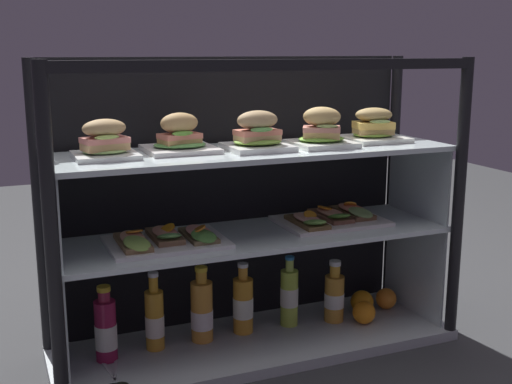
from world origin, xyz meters
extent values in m
cube|color=#343536|center=(0.00, 0.00, -0.01)|extent=(6.00, 6.00, 0.02)
cube|color=#B6BFC1|center=(0.00, 0.00, 0.02)|extent=(1.27, 0.40, 0.03)
cylinder|color=black|center=(-0.62, -0.18, 0.46)|extent=(0.04, 0.04, 0.91)
cylinder|color=black|center=(0.62, -0.18, 0.46)|extent=(0.04, 0.04, 0.91)
cylinder|color=black|center=(-0.62, 0.18, 0.46)|extent=(0.04, 0.04, 0.91)
cylinder|color=black|center=(0.62, 0.18, 0.46)|extent=(0.04, 0.04, 0.91)
cube|color=black|center=(0.00, -0.18, 0.89)|extent=(1.23, 0.03, 0.03)
cube|color=black|center=(0.00, 0.20, 0.47)|extent=(1.20, 0.01, 0.88)
cube|color=silver|center=(-0.59, 0.00, 0.20)|extent=(0.01, 0.33, 0.33)
cube|color=silver|center=(0.59, 0.00, 0.20)|extent=(0.01, 0.33, 0.33)
cube|color=silver|center=(0.00, 0.00, 0.37)|extent=(1.21, 0.35, 0.02)
cube|color=silver|center=(-0.59, 0.00, 0.50)|extent=(0.01, 0.33, 0.25)
cube|color=silver|center=(0.59, 0.00, 0.50)|extent=(0.01, 0.33, 0.25)
cube|color=silver|center=(0.00, 0.00, 0.63)|extent=(1.21, 0.35, 0.02)
cube|color=white|center=(-0.44, 0.01, 0.65)|extent=(0.17, 0.17, 0.01)
ellipsoid|color=#9ACD73|center=(-0.44, 0.01, 0.66)|extent=(0.12, 0.10, 0.01)
cube|color=tan|center=(-0.44, 0.01, 0.67)|extent=(0.13, 0.10, 0.02)
cube|color=#DD7F71|center=(-0.44, 0.01, 0.69)|extent=(0.13, 0.10, 0.02)
ellipsoid|color=#A1C057|center=(-0.44, -0.02, 0.70)|extent=(0.07, 0.04, 0.01)
ellipsoid|color=#A88555|center=(-0.44, 0.01, 0.72)|extent=(0.14, 0.10, 0.05)
cube|color=white|center=(-0.22, 0.05, 0.65)|extent=(0.20, 0.20, 0.01)
ellipsoid|color=#559648|center=(-0.22, 0.05, 0.66)|extent=(0.15, 0.13, 0.01)
cube|color=tan|center=(-0.22, 0.05, 0.67)|extent=(0.13, 0.09, 0.02)
cube|color=#E27E67|center=(-0.22, 0.05, 0.69)|extent=(0.13, 0.10, 0.01)
ellipsoid|color=#61A038|center=(-0.22, 0.02, 0.70)|extent=(0.07, 0.04, 0.02)
ellipsoid|color=#AD8550|center=(-0.22, 0.05, 0.72)|extent=(0.13, 0.10, 0.06)
cube|color=white|center=(0.00, -0.01, 0.65)|extent=(0.18, 0.18, 0.02)
ellipsoid|color=#7AAA3C|center=(0.00, -0.01, 0.67)|extent=(0.15, 0.12, 0.02)
cube|color=tan|center=(0.00, -0.01, 0.68)|extent=(0.13, 0.09, 0.02)
cube|color=#DE7D64|center=(0.00, -0.01, 0.69)|extent=(0.14, 0.09, 0.02)
ellipsoid|color=#65AD51|center=(0.00, -0.04, 0.71)|extent=(0.08, 0.04, 0.02)
ellipsoid|color=tan|center=(0.00, -0.01, 0.73)|extent=(0.14, 0.09, 0.06)
cube|color=white|center=(0.21, -0.02, 0.65)|extent=(0.18, 0.18, 0.02)
ellipsoid|color=#73B23A|center=(0.21, -0.02, 0.67)|extent=(0.15, 0.12, 0.02)
cube|color=#E0B66B|center=(0.21, -0.02, 0.68)|extent=(0.14, 0.12, 0.02)
cube|color=tan|center=(0.21, -0.02, 0.70)|extent=(0.14, 0.13, 0.02)
ellipsoid|color=#98AF5E|center=(0.21, -0.06, 0.71)|extent=(0.07, 0.06, 0.01)
ellipsoid|color=tan|center=(0.21, -0.02, 0.73)|extent=(0.14, 0.13, 0.06)
cube|color=white|center=(0.42, 0.02, 0.65)|extent=(0.19, 0.19, 0.02)
ellipsoid|color=#7DAD3C|center=(0.42, 0.02, 0.66)|extent=(0.13, 0.11, 0.01)
cube|color=tan|center=(0.42, 0.02, 0.67)|extent=(0.13, 0.10, 0.02)
cube|color=#F5C659|center=(0.42, 0.02, 0.69)|extent=(0.13, 0.11, 0.02)
ellipsoid|color=#8CAD5C|center=(0.42, -0.02, 0.71)|extent=(0.07, 0.04, 0.01)
ellipsoid|color=#A4874E|center=(0.42, 0.02, 0.73)|extent=(0.14, 0.11, 0.05)
cube|color=white|center=(-0.28, -0.01, 0.39)|extent=(0.34, 0.24, 0.01)
cube|color=brown|center=(-0.38, -0.01, 0.40)|extent=(0.08, 0.19, 0.01)
ellipsoid|color=#93C04F|center=(-0.38, -0.07, 0.41)|extent=(0.09, 0.11, 0.04)
ellipsoid|color=#EAA887|center=(-0.38, -0.01, 0.41)|extent=(0.07, 0.15, 0.01)
cylinder|color=orange|center=(-0.37, 0.01, 0.42)|extent=(0.05, 0.05, 0.02)
cube|color=brown|center=(-0.28, 0.01, 0.40)|extent=(0.08, 0.17, 0.02)
ellipsoid|color=#63A651|center=(-0.28, -0.04, 0.41)|extent=(0.08, 0.09, 0.04)
ellipsoid|color=#EC9A7E|center=(-0.28, 0.01, 0.41)|extent=(0.07, 0.14, 0.01)
cylinder|color=orange|center=(-0.28, 0.01, 0.42)|extent=(0.05, 0.05, 0.02)
cube|color=brown|center=(-0.19, -0.01, 0.40)|extent=(0.08, 0.17, 0.01)
ellipsoid|color=#52923C|center=(-0.19, -0.07, 0.41)|extent=(0.09, 0.10, 0.03)
ellipsoid|color=#EB9B89|center=(-0.19, -0.01, 0.41)|extent=(0.07, 0.14, 0.02)
cylinder|color=orange|center=(-0.20, -0.03, 0.42)|extent=(0.05, 0.06, 0.02)
cube|color=white|center=(0.27, 0.02, 0.39)|extent=(0.34, 0.24, 0.01)
cube|color=brown|center=(0.18, 0.00, 0.40)|extent=(0.08, 0.18, 0.01)
ellipsoid|color=#6CA543|center=(0.18, -0.05, 0.41)|extent=(0.09, 0.10, 0.03)
ellipsoid|color=#EBA68D|center=(0.18, 0.00, 0.41)|extent=(0.07, 0.15, 0.01)
cylinder|color=orange|center=(0.19, 0.00, 0.42)|extent=(0.04, 0.04, 0.02)
cube|color=brown|center=(0.28, 0.04, 0.40)|extent=(0.08, 0.19, 0.01)
ellipsoid|color=#589936|center=(0.28, -0.02, 0.41)|extent=(0.08, 0.10, 0.04)
ellipsoid|color=#E59D77|center=(0.28, 0.04, 0.41)|extent=(0.07, 0.15, 0.01)
cylinder|color=orange|center=(0.28, 0.07, 0.42)|extent=(0.06, 0.06, 0.02)
cube|color=brown|center=(0.37, 0.05, 0.40)|extent=(0.08, 0.18, 0.01)
ellipsoid|color=#8CB562|center=(0.37, -0.01, 0.41)|extent=(0.09, 0.11, 0.03)
ellipsoid|color=#F4987B|center=(0.37, 0.05, 0.41)|extent=(0.07, 0.15, 0.02)
cylinder|color=orange|center=(0.37, 0.06, 0.43)|extent=(0.06, 0.06, 0.03)
cylinder|color=#951B43|center=(-0.47, 0.03, 0.13)|extent=(0.06, 0.06, 0.18)
cylinder|color=white|center=(-0.47, 0.03, 0.11)|extent=(0.06, 0.06, 0.07)
cylinder|color=#A02645|center=(-0.47, 0.03, 0.23)|extent=(0.04, 0.04, 0.03)
cylinder|color=gold|center=(-0.47, 0.03, 0.26)|extent=(0.04, 0.04, 0.01)
cylinder|color=gold|center=(-0.31, 0.05, 0.13)|extent=(0.06, 0.06, 0.18)
cylinder|color=#F0E4CF|center=(-0.31, 0.05, 0.11)|extent=(0.06, 0.06, 0.06)
cylinder|color=gold|center=(-0.31, 0.05, 0.24)|extent=(0.03, 0.03, 0.05)
cylinder|color=white|center=(-0.31, 0.05, 0.27)|extent=(0.03, 0.03, 0.01)
cylinder|color=gold|center=(-0.16, 0.05, 0.13)|extent=(0.07, 0.07, 0.19)
cylinder|color=white|center=(-0.16, 0.05, 0.11)|extent=(0.07, 0.07, 0.06)
cylinder|color=gold|center=(-0.16, 0.05, 0.24)|extent=(0.03, 0.03, 0.04)
cylinder|color=gold|center=(-0.16, 0.05, 0.27)|extent=(0.04, 0.04, 0.01)
cylinder|color=gold|center=(-0.02, 0.06, 0.12)|extent=(0.06, 0.06, 0.18)
cylinder|color=white|center=(-0.02, 0.06, 0.12)|extent=(0.07, 0.07, 0.07)
cylinder|color=gold|center=(-0.02, 0.06, 0.23)|extent=(0.03, 0.03, 0.04)
cylinder|color=silver|center=(-0.02, 0.06, 0.26)|extent=(0.03, 0.03, 0.01)
cylinder|color=#AECD42|center=(0.14, 0.05, 0.13)|extent=(0.06, 0.06, 0.19)
cylinder|color=silver|center=(0.14, 0.05, 0.13)|extent=(0.06, 0.06, 0.06)
cylinder|color=#B0CC53|center=(0.14, 0.05, 0.24)|extent=(0.03, 0.03, 0.04)
cylinder|color=#2775B3|center=(0.14, 0.05, 0.27)|extent=(0.03, 0.03, 0.01)
cylinder|color=gold|center=(0.30, 0.03, 0.11)|extent=(0.07, 0.07, 0.16)
cylinder|color=silver|center=(0.30, 0.03, 0.11)|extent=(0.07, 0.07, 0.05)
cylinder|color=gold|center=(0.30, 0.03, 0.21)|extent=(0.03, 0.03, 0.04)
cylinder|color=white|center=(0.30, 0.03, 0.24)|extent=(0.04, 0.04, 0.02)
sphere|color=orange|center=(0.38, -0.03, 0.07)|extent=(0.08, 0.08, 0.08)
sphere|color=orange|center=(0.52, 0.05, 0.07)|extent=(0.07, 0.07, 0.07)
sphere|color=orange|center=(0.42, 0.05, 0.07)|extent=(0.08, 0.08, 0.08)
cube|color=silver|center=(-0.47, -0.05, 0.04)|extent=(0.03, 0.13, 0.00)
cube|color=silver|center=(-0.46, -0.05, 0.04)|extent=(0.04, 0.13, 0.00)
cylinder|color=silver|center=(-0.47, -0.09, 0.04)|extent=(0.01, 0.01, 0.01)
camera|label=1|loc=(-0.74, -1.79, 0.93)|focal=45.77mm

